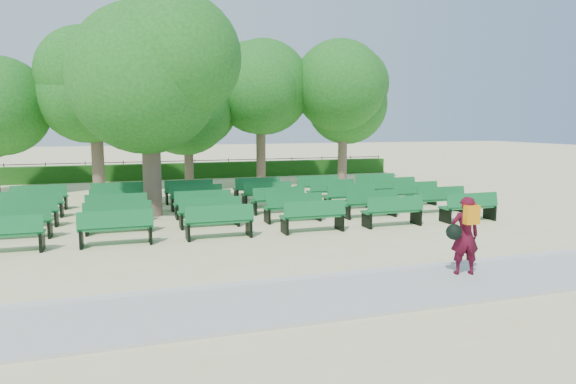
{
  "coord_description": "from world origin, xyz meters",
  "views": [
    {
      "loc": [
        -3.04,
        -15.83,
        3.21
      ],
      "look_at": [
        1.76,
        -1.0,
        1.1
      ],
      "focal_mm": 32.0,
      "sensor_mm": 36.0,
      "label": 1
    }
  ],
  "objects": [
    {
      "name": "ground",
      "position": [
        0.0,
        0.0,
        0.0
      ],
      "size": [
        120.0,
        120.0,
        0.0
      ],
      "primitive_type": "plane",
      "color": "beige"
    },
    {
      "name": "paving",
      "position": [
        0.0,
        -7.4,
        0.03
      ],
      "size": [
        30.0,
        2.2,
        0.06
      ],
      "primitive_type": "cube",
      "color": "#B5B5B0",
      "rests_on": "ground"
    },
    {
      "name": "curb",
      "position": [
        0.0,
        -6.25,
        0.05
      ],
      "size": [
        30.0,
        0.12,
        0.1
      ],
      "primitive_type": "cube",
      "color": "silver",
      "rests_on": "ground"
    },
    {
      "name": "hedge",
      "position": [
        0.0,
        14.0,
        0.45
      ],
      "size": [
        26.0,
        0.7,
        0.9
      ],
      "primitive_type": "cube",
      "color": "#1C5014",
      "rests_on": "ground"
    },
    {
      "name": "fence",
      "position": [
        0.0,
        14.4,
        0.0
      ],
      "size": [
        26.0,
        0.1,
        1.02
      ],
      "primitive_type": null,
      "color": "black",
      "rests_on": "ground"
    },
    {
      "name": "tree_line",
      "position": [
        0.0,
        10.0,
        0.0
      ],
      "size": [
        21.8,
        6.8,
        7.04
      ],
      "primitive_type": null,
      "color": "#216C1E",
      "rests_on": "ground"
    },
    {
      "name": "bench_array",
      "position": [
        0.84,
        1.45,
        0.1
      ],
      "size": [
        1.94,
        0.75,
        1.2
      ],
      "rotation": [
        0.0,
        0.0,
        -0.08
      ],
      "color": "#12672E",
      "rests_on": "ground"
    },
    {
      "name": "tree_among",
      "position": [
        -2.09,
        2.34,
        5.05
      ],
      "size": [
        5.44,
        5.44,
        7.53
      ],
      "color": "brown",
      "rests_on": "ground"
    },
    {
      "name": "person",
      "position": [
        3.65,
        -7.04,
        0.91
      ],
      "size": [
        0.81,
        0.53,
        1.64
      ],
      "rotation": [
        0.0,
        0.0,
        2.89
      ],
      "color": "#490A1A",
      "rests_on": "ground"
    }
  ]
}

